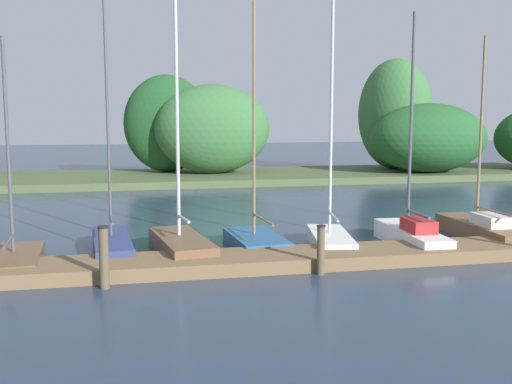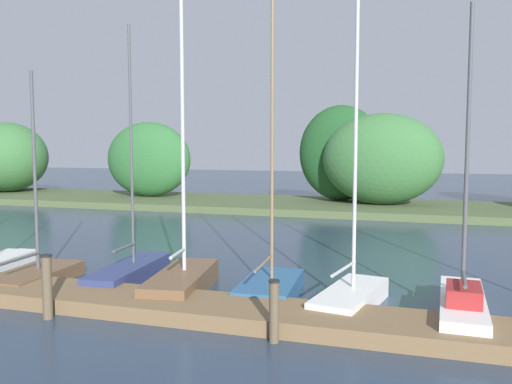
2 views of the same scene
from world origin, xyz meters
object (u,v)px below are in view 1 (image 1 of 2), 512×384
sailboat_4 (13,257)px  mooring_piling_3 (321,250)px  sailboat_6 (180,242)px  sailboat_7 (255,237)px  mooring_piling_2 (104,257)px  sailboat_9 (410,233)px  sailboat_8 (330,236)px  sailboat_5 (112,243)px  sailboat_10 (480,227)px

sailboat_4 → mooring_piling_3: bearing=-110.7°
sailboat_6 → sailboat_7: (2.26, 0.52, -0.07)m
sailboat_4 → sailboat_7: bearing=-85.7°
sailboat_7 → mooring_piling_2: (-4.22, -3.40, 0.41)m
sailboat_9 → sailboat_7: bearing=82.4°
sailboat_4 → mooring_piling_3: sailboat_4 is taller
mooring_piling_3 → sailboat_8: bearing=66.8°
mooring_piling_2 → mooring_piling_3: 5.22m
sailboat_5 → sailboat_10: sailboat_5 is taller
sailboat_4 → mooring_piling_3: (7.62, -2.38, 0.36)m
sailboat_6 → sailboat_8: size_ratio=0.95×
sailboat_10 → mooring_piling_2: bearing=106.9°
sailboat_7 → mooring_piling_3: size_ratio=6.30×
sailboat_9 → sailboat_8: bearing=86.3°
sailboat_8 → mooring_piling_2: size_ratio=5.47×
sailboat_6 → mooring_piling_3: (3.25, -2.75, 0.24)m
sailboat_5 → sailboat_7: sailboat_7 is taller
sailboat_7 → mooring_piling_3: 3.43m
sailboat_8 → mooring_piling_3: bearing=167.1°
sailboat_4 → sailboat_10: size_ratio=0.93×
sailboat_5 → mooring_piling_2: 3.52m
sailboat_7 → sailboat_5: bearing=84.6°
sailboat_8 → sailboat_9: 2.46m
mooring_piling_2 → sailboat_5: bearing=88.9°
sailboat_7 → sailboat_8: (2.16, -0.54, 0.06)m
sailboat_7 → sailboat_9: sailboat_7 is taller
sailboat_4 → sailboat_9: sailboat_9 is taller
mooring_piling_3 → sailboat_5: bearing=146.8°
sailboat_8 → sailboat_10: 5.18m
sailboat_6 → sailboat_10: bearing=-96.6°
sailboat_10 → mooring_piling_3: 7.07m
sailboat_5 → sailboat_9: sailboat_5 is taller
sailboat_4 → sailboat_6: 4.39m
sailboat_7 → mooring_piling_2: sailboat_7 is taller
sailboat_4 → mooring_piling_3: size_ratio=4.72×
sailboat_8 → sailboat_5: bearing=94.6°
sailboat_7 → mooring_piling_2: 5.44m
sailboat_4 → sailboat_10: bearing=-90.3°
sailboat_6 → sailboat_7: 2.32m
sailboat_10 → mooring_piling_2: sailboat_10 is taller
sailboat_5 → sailboat_10: (11.48, -0.25, 0.04)m
sailboat_5 → mooring_piling_3: bearing=-127.6°
sailboat_9 → mooring_piling_3: size_ratio=5.52×
sailboat_9 → mooring_piling_2: 9.22m
sailboat_4 → sailboat_7: (6.63, 0.89, 0.05)m
sailboat_5 → mooring_piling_3: size_ratio=5.75×
sailboat_5 → sailboat_8: sailboat_8 is taller
sailboat_8 → mooring_piling_2: 7.01m
sailboat_4 → sailboat_9: bearing=-92.8°
sailboat_8 → mooring_piling_2: bearing=124.5°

